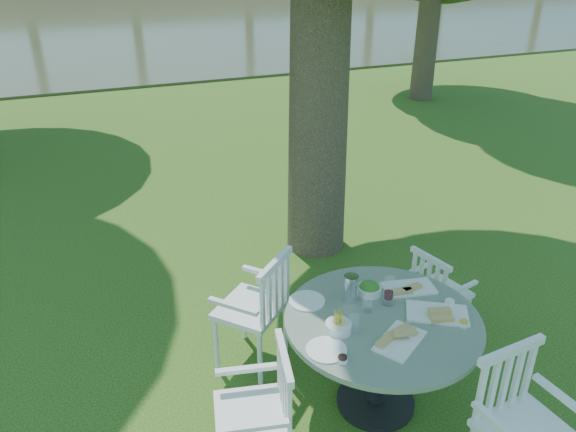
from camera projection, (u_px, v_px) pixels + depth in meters
name	position (u px, v px, depth m)	size (l,w,h in m)	color
ground	(296.00, 308.00, 5.12)	(140.00, 140.00, 0.00)	#1E3F0D
table	(381.00, 337.00, 3.81)	(1.32, 1.32, 0.76)	black
chair_ne	(435.00, 289.00, 4.57)	(0.46, 0.48, 0.80)	white
chair_nw	(262.00, 303.00, 4.21)	(0.67, 0.67, 0.97)	white
chair_sw	(266.00, 407.00, 3.33)	(0.52, 0.55, 0.92)	white
chair_se	(516.00, 413.00, 3.25)	(0.53, 0.50, 0.96)	white
tableware	(373.00, 307.00, 3.78)	(1.21, 0.93, 0.21)	white
river	(95.00, 16.00, 24.28)	(100.00, 28.00, 0.12)	#363B23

